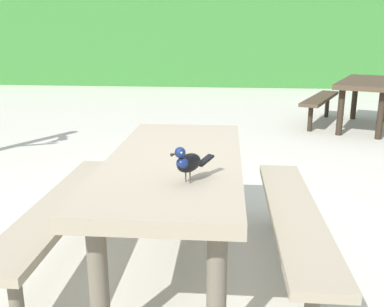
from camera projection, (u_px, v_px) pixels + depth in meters
The scene contains 5 objects.
ground_plane at pixel (182, 251), 2.94m from camera, with size 60.00×60.00×0.00m, color beige.
hedge_wall at pixel (224, 43), 12.26m from camera, with size 28.00×1.69×2.31m, color #387A33.
picnic_table_foreground at pixel (175, 186), 2.55m from camera, with size 1.71×1.81×0.74m.
bird_grackle at pixel (187, 162), 2.03m from camera, with size 0.19×0.24×0.18m.
picnic_table_mid_left at pixel (368, 92), 6.61m from camera, with size 2.20×2.21×0.74m.
Camera 1 is at (0.33, -2.64, 1.43)m, focal length 40.48 mm.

